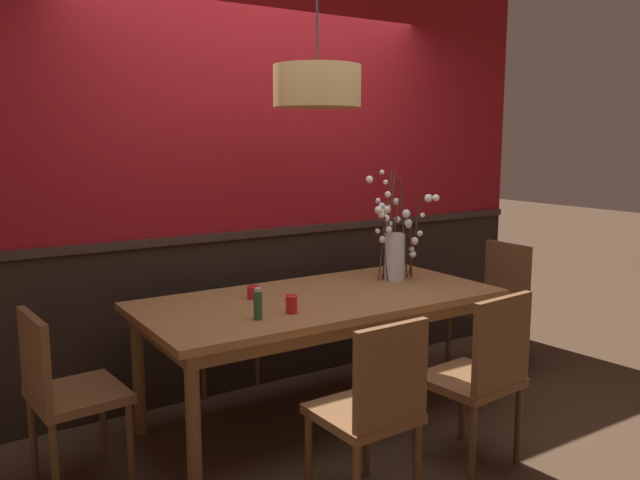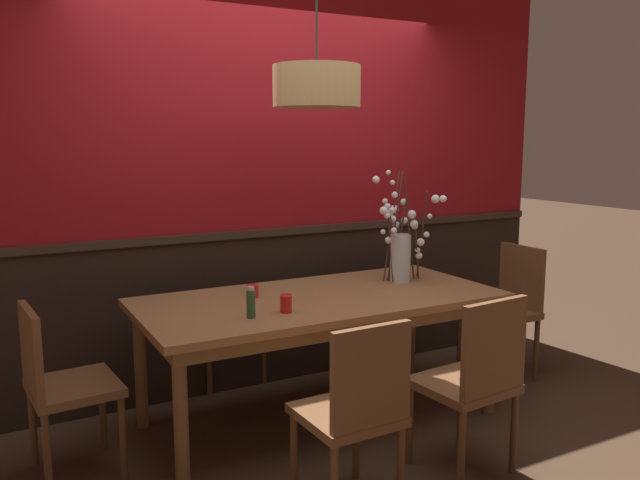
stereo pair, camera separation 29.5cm
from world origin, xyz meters
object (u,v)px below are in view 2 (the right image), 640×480
object	(u,v)px
chair_head_west_end	(59,380)
candle_holder_nearer_center	(253,291)
chair_far_side_left	(221,306)
chair_head_east_end	(507,304)
chair_near_side_right	(474,376)
chair_near_side_left	(356,407)
vase_with_blossoms	(401,247)
candle_holder_nearer_edge	(286,303)
condiment_bottle	(251,303)
pendant_lamp	(317,87)
dining_table	(320,309)

from	to	relation	value
chair_head_west_end	candle_holder_nearer_center	world-z (taller)	chair_head_west_end
chair_far_side_left	chair_head_east_end	xyz separation A→B (m)	(1.79, -0.90, 0.00)
chair_far_side_left	candle_holder_nearer_center	xyz separation A→B (m)	(-0.07, -0.76, 0.28)
chair_near_side_right	candle_holder_nearer_center	bearing A→B (deg)	123.65
chair_near_side_left	chair_head_west_end	world-z (taller)	chair_near_side_left
chair_head_west_end	chair_head_east_end	size ratio (longest dim) A/B	0.95
vase_with_blossoms	candle_holder_nearer_edge	xyz separation A→B (m)	(-0.98, -0.34, -0.18)
chair_far_side_left	chair_head_east_end	size ratio (longest dim) A/B	0.99
chair_head_west_end	condiment_bottle	world-z (taller)	condiment_bottle
chair_far_side_left	chair_head_east_end	distance (m)	2.00
chair_near_side_right	pendant_lamp	world-z (taller)	pendant_lamp
candle_holder_nearer_center	condiment_bottle	xyz separation A→B (m)	(-0.18, -0.40, 0.04)
chair_near_side_left	candle_holder_nearer_center	bearing A→B (deg)	91.28
chair_near_side_left	dining_table	bearing A→B (deg)	70.65
chair_head_east_end	candle_holder_nearer_center	world-z (taller)	chair_head_east_end
chair_head_east_end	condiment_bottle	xyz separation A→B (m)	(-2.04, -0.26, 0.32)
chair_head_east_end	condiment_bottle	world-z (taller)	chair_head_east_end
condiment_bottle	chair_near_side_left	bearing A→B (deg)	-73.82
chair_near_side_right	dining_table	bearing A→B (deg)	111.73
vase_with_blossoms	condiment_bottle	distance (m)	1.24
chair_near_side_right	chair_far_side_left	xyz separation A→B (m)	(-0.65, 1.84, 0.01)
chair_near_side_left	chair_head_west_end	distance (m)	1.46
chair_head_west_end	chair_head_east_end	distance (m)	2.95
chair_near_side_left	candle_holder_nearer_edge	bearing A→B (deg)	89.93
candle_holder_nearer_edge	pendant_lamp	xyz separation A→B (m)	(0.30, 0.22, 1.14)
chair_head_east_end	condiment_bottle	size ratio (longest dim) A/B	5.67
chair_near_side_right	candle_holder_nearer_center	size ratio (longest dim) A/B	12.30
chair_far_side_left	candle_holder_nearer_center	size ratio (longest dim) A/B	12.28
chair_near_side_right	condiment_bottle	xyz separation A→B (m)	(-0.90, 0.68, 0.33)
chair_head_west_end	chair_far_side_left	bearing A→B (deg)	38.09
chair_far_side_left	vase_with_blossoms	size ratio (longest dim) A/B	1.29
chair_near_side_left	vase_with_blossoms	distance (m)	1.51
candle_holder_nearer_center	candle_holder_nearer_edge	size ratio (longest dim) A/B	0.77
chair_head_east_end	candle_holder_nearer_edge	xyz separation A→B (m)	(-1.84, -0.25, 0.29)
chair_far_side_left	condiment_bottle	xyz separation A→B (m)	(-0.25, -1.16, 0.32)
chair_head_west_end	candle_holder_nearer_center	xyz separation A→B (m)	(1.09, 0.15, 0.29)
condiment_bottle	pendant_lamp	world-z (taller)	pendant_lamp
vase_with_blossoms	candle_holder_nearer_edge	size ratio (longest dim) A/B	7.33
candle_holder_nearer_center	chair_far_side_left	bearing A→B (deg)	84.40
candle_holder_nearer_center	candle_holder_nearer_edge	world-z (taller)	candle_holder_nearer_edge
dining_table	chair_near_side_left	bearing A→B (deg)	-109.35
pendant_lamp	vase_with_blossoms	bearing A→B (deg)	10.07
condiment_bottle	candle_holder_nearer_center	bearing A→B (deg)	66.21
dining_table	chair_near_side_right	size ratio (longest dim) A/B	2.28
dining_table	chair_near_side_left	world-z (taller)	chair_near_side_left
chair_near_side_left	pendant_lamp	bearing A→B (deg)	71.97
dining_table	candle_holder_nearer_center	size ratio (longest dim) A/B	28.08
dining_table	candle_holder_nearer_center	distance (m)	0.41
chair_head_east_end	pendant_lamp	bearing A→B (deg)	-178.78
pendant_lamp	dining_table	bearing A→B (deg)	26.07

